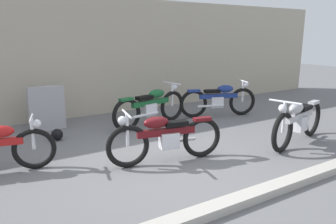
{
  "coord_description": "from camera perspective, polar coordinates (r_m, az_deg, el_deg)",
  "views": [
    {
      "loc": [
        -2.67,
        -4.46,
        2.16
      ],
      "look_at": [
        0.85,
        1.33,
        0.55
      ],
      "focal_mm": 34.12,
      "sensor_mm": 36.0,
      "label": 1
    }
  ],
  "objects": [
    {
      "name": "ground_plane",
      "position": [
        5.63,
        -0.41,
        -9.22
      ],
      "size": [
        40.0,
        40.0,
        0.0
      ],
      "primitive_type": "plane",
      "color": "slate"
    },
    {
      "name": "building_wall",
      "position": [
        9.11,
        -14.45,
        9.42
      ],
      "size": [
        18.0,
        0.3,
        3.19
      ],
      "primitive_type": "cube",
      "color": "#B2A893",
      "rests_on": "ground_plane"
    },
    {
      "name": "curb_strip",
      "position": [
        4.38,
        11.47,
        -15.6
      ],
      "size": [
        18.0,
        0.24,
        0.12
      ],
      "primitive_type": "cube",
      "color": "#B7B2A8",
      "rests_on": "ground_plane"
    },
    {
      "name": "stone_marker",
      "position": [
        7.98,
        -20.85,
        0.61
      ],
      "size": [
        0.81,
        0.25,
        1.04
      ],
      "primitive_type": "cube",
      "rotation": [
        0.0,
        0.0,
        0.06
      ],
      "color": "#9E9EA3",
      "rests_on": "ground_plane"
    },
    {
      "name": "helmet",
      "position": [
        7.2,
        -19.21,
        -3.82
      ],
      "size": [
        0.25,
        0.25,
        0.25
      ],
      "primitive_type": "sphere",
      "color": "black",
      "rests_on": "ground_plane"
    },
    {
      "name": "motorcycle_blue",
      "position": [
        8.86,
        9.1,
        2.22
      ],
      "size": [
        2.1,
        0.92,
        0.98
      ],
      "rotation": [
        0.0,
        0.0,
        -0.33
      ],
      "color": "black",
      "rests_on": "ground_plane"
    },
    {
      "name": "motorcycle_maroon",
      "position": [
        5.55,
        -0.47,
        -4.51
      ],
      "size": [
        2.1,
        0.66,
        0.95
      ],
      "rotation": [
        0.0,
        0.0,
        2.96
      ],
      "color": "black",
      "rests_on": "ground_plane"
    },
    {
      "name": "motorcycle_green",
      "position": [
        7.85,
        -2.98,
        1.02
      ],
      "size": [
        2.21,
        0.74,
        1.0
      ],
      "rotation": [
        0.0,
        0.0,
        0.2
      ],
      "color": "black",
      "rests_on": "ground_plane"
    },
    {
      "name": "motorcycle_silver",
      "position": [
        7.02,
        22.27,
        -1.48
      ],
      "size": [
        2.19,
        0.8,
        1.0
      ],
      "rotation": [
        0.0,
        0.0,
        3.39
      ],
      "color": "black",
      "rests_on": "ground_plane"
    }
  ]
}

